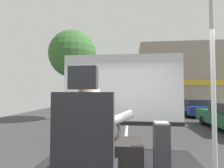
{
  "coord_description": "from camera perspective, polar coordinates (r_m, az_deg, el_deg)",
  "views": [
    {
      "loc": [
        0.17,
        -2.0,
        1.87
      ],
      "look_at": [
        -0.12,
        0.79,
        1.99
      ],
      "focal_mm": 27.77,
      "sensor_mm": 36.0,
      "label": 1
    }
  ],
  "objects": [
    {
      "name": "driver_seat",
      "position": [
        1.58,
        -8.5,
        -23.83
      ],
      "size": [
        0.48,
        0.48,
        1.37
      ],
      "color": "black",
      "rests_on": "bus_floor"
    },
    {
      "name": "shop_building",
      "position": [
        22.6,
        22.18,
        2.51
      ],
      "size": [
        10.24,
        4.23,
        7.45
      ],
      "color": "gray",
      "rests_on": "ground"
    },
    {
      "name": "ground",
      "position": [
        10.97,
        5.11,
        -12.3
      ],
      "size": [
        18.0,
        44.0,
        0.06
      ],
      "color": "#363636"
    },
    {
      "name": "parked_car_blue",
      "position": [
        14.8,
        25.34,
        -6.88
      ],
      "size": [
        1.92,
        3.83,
        1.26
      ],
      "color": "navy",
      "rests_on": "ground"
    },
    {
      "name": "street_tree",
      "position": [
        12.0,
        -12.76,
        9.5
      ],
      "size": [
        3.15,
        3.15,
        5.92
      ],
      "color": "#4C3828",
      "rests_on": "ground"
    },
    {
      "name": "fare_box",
      "position": [
        2.59,
        15.99,
        -20.23
      ],
      "size": [
        0.2,
        0.22,
        0.75
      ],
      "color": "#333338",
      "rests_on": "bus_floor"
    },
    {
      "name": "windshield_panel",
      "position": [
        3.63,
        3.26,
        -4.35
      ],
      "size": [
        2.5,
        0.08,
        1.48
      ],
      "color": "silver"
    },
    {
      "name": "bus_driver",
      "position": [
        1.64,
        -7.3,
        -16.67
      ],
      "size": [
        0.82,
        0.61,
        0.74
      ],
      "color": "black",
      "rests_on": "driver_seat"
    },
    {
      "name": "steering_console",
      "position": [
        2.88,
        -1.71,
        -21.65
      ],
      "size": [
        1.1,
        1.02,
        0.83
      ],
      "color": "#282623",
      "rests_on": "bus_floor"
    },
    {
      "name": "handrail_pole",
      "position": [
        2.01,
        30.44,
        -3.25
      ],
      "size": [
        0.04,
        0.04,
        2.26
      ],
      "color": "#B7B7BC",
      "rests_on": "bus_floor"
    }
  ]
}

